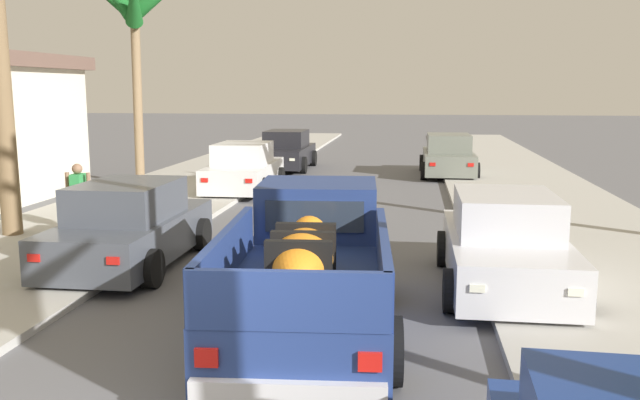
{
  "coord_description": "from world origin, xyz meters",
  "views": [
    {
      "loc": [
        1.85,
        -4.49,
        3.18
      ],
      "look_at": [
        0.24,
        7.36,
        1.2
      ],
      "focal_mm": 37.92,
      "sensor_mm": 36.0,
      "label": 1
    }
  ],
  "objects": [
    {
      "name": "sidewalk_left",
      "position": [
        -5.35,
        12.0,
        0.06
      ],
      "size": [
        4.73,
        60.0,
        0.12
      ],
      "primitive_type": "cube",
      "color": "#B2AFA8",
      "rests_on": "ground"
    },
    {
      "name": "sidewalk_right",
      "position": [
        5.35,
        12.0,
        0.06
      ],
      "size": [
        4.73,
        60.0,
        0.12
      ],
      "primitive_type": "cube",
      "color": "#B2AFA8",
      "rests_on": "ground"
    },
    {
      "name": "curb_left",
      "position": [
        -4.39,
        12.0,
        0.05
      ],
      "size": [
        0.16,
        60.0,
        0.1
      ],
      "primitive_type": "cube",
      "color": "silver",
      "rests_on": "ground"
    },
    {
      "name": "curb_right",
      "position": [
        4.39,
        12.0,
        0.05
      ],
      "size": [
        0.16,
        60.0,
        0.1
      ],
      "primitive_type": "cube",
      "color": "silver",
      "rests_on": "ground"
    },
    {
      "name": "pickup_truck",
      "position": [
        0.58,
        3.95,
        0.81
      ],
      "size": [
        2.48,
        5.33,
        1.8
      ],
      "color": "navy",
      "rests_on": "ground"
    },
    {
      "name": "car_right_near",
      "position": [
        -3.15,
        6.85,
        0.71
      ],
      "size": [
        2.04,
        4.26,
        1.54
      ],
      "color": "#474C56",
      "rests_on": "ground"
    },
    {
      "name": "car_left_mid",
      "position": [
        3.36,
        6.31,
        0.71
      ],
      "size": [
        2.03,
        4.26,
        1.54
      ],
      "color": "silver",
      "rests_on": "ground"
    },
    {
      "name": "car_right_mid",
      "position": [
        -3.28,
        15.72,
        0.71
      ],
      "size": [
        2.07,
        4.28,
        1.54
      ],
      "color": "silver",
      "rests_on": "ground"
    },
    {
      "name": "car_left_far",
      "position": [
        -3.1,
        21.9,
        0.71
      ],
      "size": [
        2.03,
        4.26,
        1.54
      ],
      "color": "black",
      "rests_on": "ground"
    },
    {
      "name": "car_right_far",
      "position": [
        3.18,
        20.63,
        0.71
      ],
      "size": [
        2.04,
        4.27,
        1.54
      ],
      "color": "slate",
      "rests_on": "ground"
    },
    {
      "name": "palm_tree_left_fore",
      "position": [
        -7.15,
        17.01,
        5.66
      ],
      "size": [
        3.38,
        4.03,
        6.74
      ],
      "color": "#846B4C",
      "rests_on": "ground"
    },
    {
      "name": "pedestrian",
      "position": [
        -5.25,
        9.04,
        0.91
      ],
      "size": [
        0.57,
        0.39,
        1.59
      ],
      "color": "navy",
      "rests_on": "ground"
    }
  ]
}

